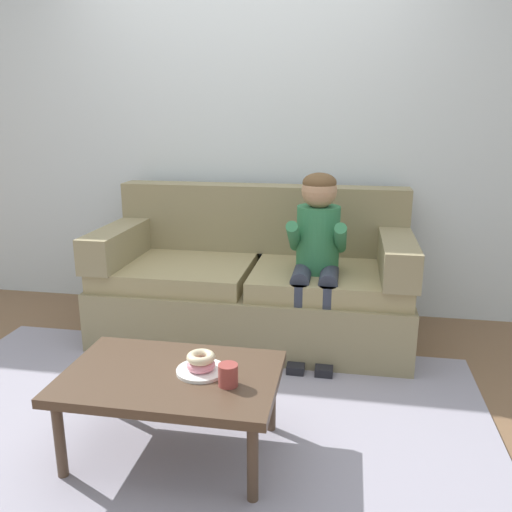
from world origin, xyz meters
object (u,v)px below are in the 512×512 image
couch (255,284)px  person_child (317,247)px  donut (201,365)px  mug (228,375)px  coffee_table (171,382)px  toy_controller (153,391)px

couch → person_child: size_ratio=1.79×
donut → mug: size_ratio=1.33×
coffee_table → donut: 0.15m
coffee_table → person_child: size_ratio=0.82×
mug → person_child: bearing=77.2°
person_child → couch: bearing=153.2°
person_child → coffee_table: bearing=-115.1°
couch → mug: 1.40m
donut → mug: 0.16m
coffee_table → donut: bearing=14.4°
person_child → mug: person_child is taller
coffee_table → toy_controller: (-0.27, 0.44, -0.32)m
mug → coffee_table: bearing=168.0°
person_child → toy_controller: person_child is taller
person_child → toy_controller: bearing=-139.0°
couch → mug: size_ratio=21.96×
person_child → donut: 1.20m
couch → person_child: 0.57m
toy_controller → couch: bearing=42.3°
couch → toy_controller: couch is taller
mug → toy_controller: bearing=136.8°
person_child → mug: bearing=-102.8°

